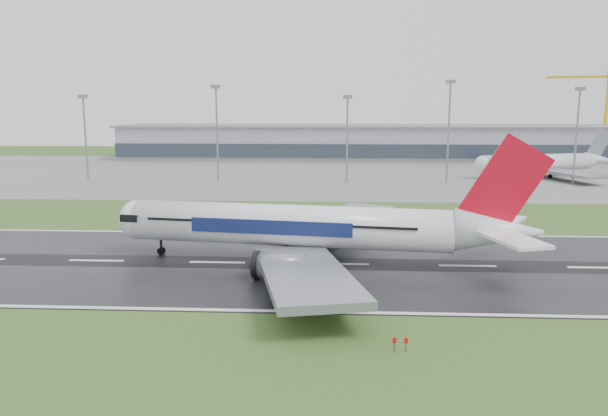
{
  "coord_description": "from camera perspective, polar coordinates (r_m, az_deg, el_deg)",
  "views": [
    {
      "loc": [
        -21.27,
        -89.44,
        25.25
      ],
      "look_at": [
        -26.56,
        12.0,
        7.0
      ],
      "focal_mm": 34.1,
      "sensor_mm": 36.0,
      "label": 1
    }
  ],
  "objects": [
    {
      "name": "ground",
      "position": [
        95.34,
        15.84,
        -5.57
      ],
      "size": [
        520.0,
        520.0,
        0.0
      ],
      "primitive_type": "plane",
      "color": "#31521E",
      "rests_on": "ground"
    },
    {
      "name": "runway",
      "position": [
        95.32,
        15.84,
        -5.54
      ],
      "size": [
        400.0,
        45.0,
        0.1
      ],
      "primitive_type": "cube",
      "color": "black",
      "rests_on": "ground"
    },
    {
      "name": "apron",
      "position": [
        216.96,
        8.61,
        3.4
      ],
      "size": [
        400.0,
        130.0,
        0.08
      ],
      "primitive_type": "cube",
      "color": "slate",
      "rests_on": "ground"
    },
    {
      "name": "terminal",
      "position": [
        275.83,
        7.45,
        6.41
      ],
      "size": [
        240.0,
        36.0,
        15.0
      ],
      "primitive_type": "cube",
      "color": "gray",
      "rests_on": "ground"
    },
    {
      "name": "main_airliner",
      "position": [
        91.44,
        1.4,
        0.68
      ],
      "size": [
        76.49,
        73.73,
        20.11
      ],
      "primitive_type": null,
      "rotation": [
        0.0,
        0.0,
        -0.14
      ],
      "color": "white",
      "rests_on": "runway"
    },
    {
      "name": "parked_airliner",
      "position": [
        220.42,
        22.52,
        5.0
      ],
      "size": [
        69.39,
        66.94,
        16.39
      ],
      "primitive_type": null,
      "rotation": [
        0.0,
        0.0,
        0.32
      ],
      "color": "silver",
      "rests_on": "apron"
    },
    {
      "name": "tower_crane",
      "position": [
        317.82,
        27.68,
        8.22
      ],
      "size": [
        41.2,
        11.47,
        41.44
      ],
      "primitive_type": null,
      "rotation": [
        0.0,
        0.0,
        -0.22
      ],
      "color": "gold",
      "rests_on": "ground"
    },
    {
      "name": "floodmast_0",
      "position": [
        207.13,
        -20.76,
        6.32
      ],
      "size": [
        0.64,
        0.64,
        27.28
      ],
      "primitive_type": "cylinder",
      "color": "gray",
      "rests_on": "ground"
    },
    {
      "name": "floodmast_1",
      "position": [
        193.59,
        -8.58,
        7.09
      ],
      "size": [
        0.64,
        0.64,
        30.36
      ],
      "primitive_type": "cylinder",
      "color": "gray",
      "rests_on": "ground"
    },
    {
      "name": "floodmast_2",
      "position": [
        189.85,
        4.28,
        6.62
      ],
      "size": [
        0.64,
        0.64,
        27.06
      ],
      "primitive_type": "cylinder",
      "color": "gray",
      "rests_on": "ground"
    },
    {
      "name": "floodmast_3",
      "position": [
        193.21,
        14.08,
        7.11
      ],
      "size": [
        0.64,
        0.64,
        31.82
      ],
      "primitive_type": "cylinder",
      "color": "gray",
      "rests_on": "ground"
    },
    {
      "name": "floodmast_4",
      "position": [
        204.86,
        25.31,
        6.29
      ],
      "size": [
        0.64,
        0.64,
        29.56
      ],
      "primitive_type": "cylinder",
      "color": "gray",
      "rests_on": "ground"
    }
  ]
}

